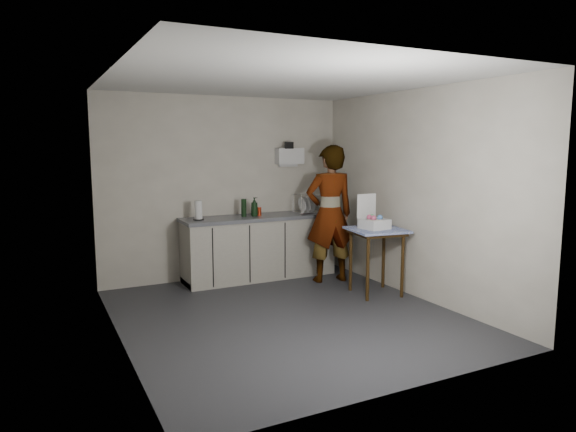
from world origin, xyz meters
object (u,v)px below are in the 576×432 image
side_table (377,237)px  soda_can (259,211)px  soap_bottle (254,207)px  dish_rack (307,209)px  standing_man (330,214)px  dark_bottle (244,208)px  bakery_box (373,221)px  kitchen_counter (259,249)px  paper_towel (198,211)px

side_table → soda_can: soda_can is taller
side_table → soap_bottle: soap_bottle is taller
soap_bottle → dish_rack: 0.86m
standing_man → dark_bottle: size_ratio=7.61×
dish_rack → soda_can: bearing=177.5°
dark_bottle → bakery_box: (1.21, -1.41, -0.08)m
soda_can → dark_bottle: 0.24m
kitchen_counter → dish_rack: (0.77, -0.04, 0.55)m
standing_man → paper_towel: standing_man is taller
soda_can → dark_bottle: size_ratio=0.49×
side_table → bakery_box: (-0.03, 0.03, 0.21)m
paper_towel → soda_can: bearing=1.2°
soda_can → paper_towel: 0.90m
side_table → standing_man: size_ratio=0.45×
side_table → soap_bottle: size_ratio=3.16×
paper_towel → dish_rack: bearing=-0.5°
side_table → soap_bottle: bearing=136.0°
soap_bottle → dark_bottle: soap_bottle is taller
soap_bottle → paper_towel: (-0.82, -0.00, -0.01)m
soap_bottle → soda_can: size_ratio=2.22×
soap_bottle → dark_bottle: size_ratio=1.08×
soap_bottle → dark_bottle: bearing=169.1°
kitchen_counter → soap_bottle: 0.62m
soda_can → dark_bottle: dark_bottle is taller
soda_can → dark_bottle: bearing=177.1°
dish_rack → soap_bottle: bearing=178.9°
kitchen_counter → soap_bottle: soap_bottle is taller
dark_bottle → paper_towel: paper_towel is taller
side_table → paper_towel: paper_towel is taller
standing_man → dish_rack: bearing=-77.6°
bakery_box → dark_bottle: bearing=125.2°
dark_bottle → side_table: bearing=-49.2°
side_table → dish_rack: dish_rack is taller
standing_man → dark_bottle: standing_man is taller
standing_man → kitchen_counter: bearing=-28.5°
soap_bottle → soda_can: soap_bottle is taller
soda_can → dish_rack: (0.77, -0.03, 0.00)m
side_table → standing_man: 0.87m
standing_man → soap_bottle: standing_man is taller
paper_towel → dish_rack: dish_rack is taller
standing_man → paper_towel: size_ratio=7.31×
kitchen_counter → dark_bottle: 0.65m
dark_bottle → dish_rack: (1.00, -0.05, -0.06)m
kitchen_counter → dark_bottle: size_ratio=8.90×
kitchen_counter → dish_rack: size_ratio=5.57×
side_table → standing_man: bearing=112.0°
soda_can → dish_rack: dish_rack is taller
standing_man → soap_bottle: bearing=-24.9°
kitchen_counter → standing_man: size_ratio=1.17×
side_table → dark_bottle: bearing=139.0°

